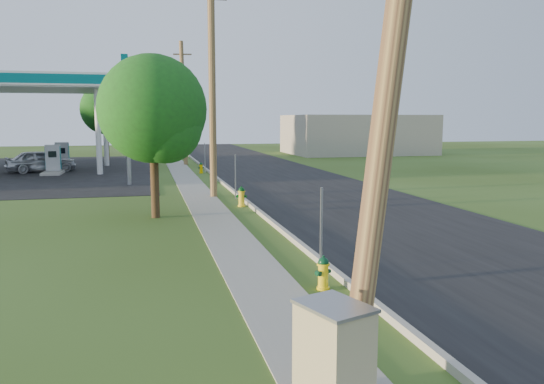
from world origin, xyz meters
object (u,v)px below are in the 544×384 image
Objects in this scene: utility_pole_far at (183,103)px; price_pylon at (126,83)px; tree_lot at (107,111)px; hydrant_far at (201,168)px; fuel_pump_ne at (53,163)px; tree_verge at (156,113)px; fuel_pump_se at (62,158)px; hydrant_near at (323,273)px; utility_pole_near at (397,13)px; utility_cabinet at (333,364)px; utility_pole_mid at (212,88)px; car_silver at (41,161)px; hydrant_mid at (242,197)px.

utility_pole_far reaches higher than price_pylon.
tree_lot is 8.93× the size of hydrant_far.
fuel_pump_ne is 0.55× the size of tree_verge.
fuel_pump_ne is 10.17m from price_pylon.
fuel_pump_se reaches higher than hydrant_near.
tree_lot reaches higher than tree_verge.
utility_pole_far reaches higher than hydrant_far.
utility_pole_near is 29.34m from hydrant_far.
price_pylon is 1.18× the size of tree_verge.
utility_pole_far is at bearing 88.47° from utility_cabinet.
utility_pole_near is 1.43× the size of tree_lot.
fuel_pump_ne reaches higher than hydrant_near.
tree_lot reaches higher than hydrant_near.
tree_lot is at bearing 116.41° from hydrant_far.
utility_pole_mid reaches higher than utility_cabinet.
utility_pole_near is 2.96× the size of fuel_pump_ne.
price_pylon is at bearing 96.90° from utility_cabinet.
hydrant_far is 0.17× the size of car_silver.
tree_lot is at bearing 99.79° from hydrant_near.
fuel_pump_ne reaches higher than utility_cabinet.
tree_lot is 15.49m from hydrant_far.
utility_pole_far reaches higher than hydrant_mid.
tree_verge is 16.44m from hydrant_far.
price_pylon is 20.58m from hydrant_near.
car_silver reaches higher than hydrant_far.
price_pylon is at bearing 97.11° from tree_verge.
fuel_pump_ne is 12.28m from tree_lot.
utility_pole_mid is 17.80m from car_silver.
hydrant_near is 24.94m from hydrant_far.
hydrant_far is at bearing 50.94° from price_pylon.
hydrant_mid is 0.19× the size of car_silver.
utility_pole_mid is 11.73× the size of hydrant_mid.
hydrant_near is at bearing -91.27° from hydrant_mid.
utility_pole_near is at bearing -90.00° from utility_pole_mid.
utility_cabinet is (1.64, -13.86, -3.02)m from tree_verge.
tree_verge reaches higher than car_silver.
hydrant_mid is at bearing -75.95° from tree_lot.
hydrant_far is at bearing 90.81° from hydrant_mid.
hydrant_near is 10.95m from hydrant_mid.
utility_cabinet is at bearing -96.34° from hydrant_mid.
tree_lot is (-3.49, 29.20, 0.52)m from tree_verge.
hydrant_mid is at bearing 83.66° from utility_cabinet.
utility_pole_far reaches higher than hydrant_near.
utility_pole_near is 32.51m from fuel_pump_ne.
fuel_pump_ne is (-8.90, 13.00, -4.23)m from utility_pole_mid.
fuel_pump_se is at bearing 106.92° from hydrant_near.
tree_verge is 7.85× the size of hydrant_far.
fuel_pump_se is (-8.90, -1.00, -4.08)m from utility_pole_far.
fuel_pump_se is 0.72× the size of car_silver.
tree_verge is (-2.62, 13.22, -1.06)m from utility_pole_near.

